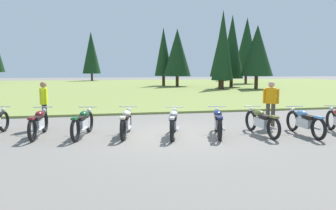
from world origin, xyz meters
TOP-DOWN VIEW (x-y plane):
  - ground_plane at (0.00, 0.00)m, footprint 140.00×140.00m
  - grass_moorland at (0.00, 26.62)m, footprint 80.00×44.00m
  - forest_treeline at (2.58, 29.16)m, footprint 43.65×30.00m
  - motorcycle_maroon at (-4.12, 0.63)m, footprint 0.62×2.10m
  - motorcycle_british_green at (-2.77, 0.35)m, footprint 0.75×2.06m
  - motorcycle_cream at (-1.44, 0.20)m, footprint 0.69×2.08m
  - motorcycle_silver at (0.01, -0.19)m, footprint 0.80×2.05m
  - motorcycle_navy at (1.41, -0.39)m, footprint 0.82×2.04m
  - motorcycle_olive at (2.82, -0.56)m, footprint 0.62×2.10m
  - motorcycle_sky_blue at (4.13, -0.89)m, footprint 0.62×2.10m
  - rider_with_back_turned at (-4.18, 1.96)m, footprint 0.23×0.55m
  - rider_checking_bike at (3.72, 0.47)m, footprint 0.48×0.38m

SIDE VIEW (x-z plane):
  - ground_plane at x=0.00m, z-range 0.00..0.00m
  - grass_moorland at x=0.00m, z-range 0.00..0.10m
  - motorcycle_maroon at x=-4.12m, z-range 0.00..0.88m
  - motorcycle_british_green at x=-2.77m, z-range 0.00..0.88m
  - motorcycle_cream at x=-1.44m, z-range 0.00..0.88m
  - motorcycle_silver at x=0.01m, z-range 0.00..0.88m
  - motorcycle_navy at x=1.41m, z-range 0.00..0.88m
  - motorcycle_olive at x=2.82m, z-range 0.00..0.88m
  - motorcycle_sky_blue at x=4.13m, z-range 0.00..0.88m
  - rider_with_back_turned at x=-4.18m, z-range 0.11..1.78m
  - rider_checking_bike at x=3.72m, z-range 0.11..1.78m
  - forest_treeline at x=2.58m, z-range -0.02..9.03m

